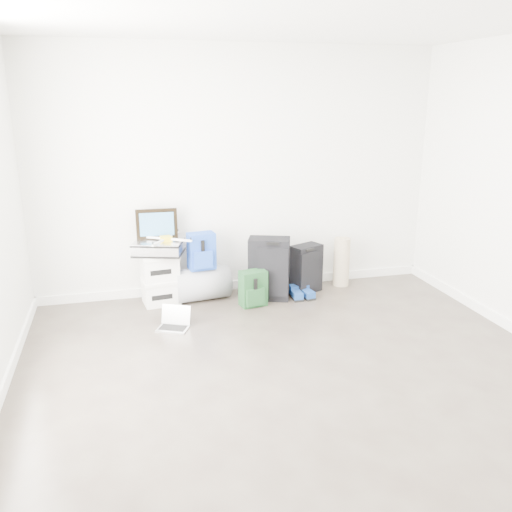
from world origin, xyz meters
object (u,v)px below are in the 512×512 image
object	(u,v)px
boxes_stack	(160,279)
laptop	(174,323)
briefcase	(159,248)
carry_on	(306,269)
large_suitcase	(269,269)
duffel_bag	(202,284)

from	to	relation	value
boxes_stack	laptop	size ratio (longest dim) A/B	1.57
boxes_stack	briefcase	distance (m)	0.35
boxes_stack	laptop	distance (m)	0.72
carry_on	large_suitcase	bearing A→B (deg)	167.97
briefcase	large_suitcase	xyz separation A→B (m)	(1.17, -0.15, -0.28)
carry_on	laptop	world-z (taller)	carry_on
large_suitcase	carry_on	distance (m)	0.48
large_suitcase	carry_on	xyz separation A→B (m)	(0.46, 0.10, -0.07)
boxes_stack	large_suitcase	distance (m)	1.18
briefcase	carry_on	world-z (taller)	briefcase
briefcase	carry_on	bearing A→B (deg)	15.96
large_suitcase	laptop	bearing A→B (deg)	-134.44
briefcase	duffel_bag	xyz separation A→B (m)	(0.45, -0.00, -0.44)
briefcase	duffel_bag	bearing A→B (deg)	17.56
duffel_bag	boxes_stack	bearing A→B (deg)	172.47
briefcase	boxes_stack	bearing A→B (deg)	-72.26
duffel_bag	laptop	xyz separation A→B (m)	(-0.38, -0.68, -0.13)
large_suitcase	carry_on	world-z (taller)	large_suitcase
duffel_bag	carry_on	bearing A→B (deg)	-9.74
carry_on	laptop	size ratio (longest dim) A/B	1.56
large_suitcase	boxes_stack	bearing A→B (deg)	-167.48
boxes_stack	carry_on	world-z (taller)	boxes_stack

